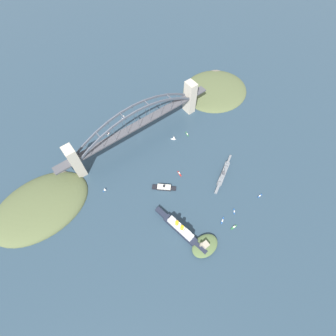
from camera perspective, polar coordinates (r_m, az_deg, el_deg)
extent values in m
plane|color=#283D4C|center=(415.27, -6.77, 6.93)|extent=(1400.00, 1400.00, 0.00)
cube|color=#BCB29E|center=(436.90, 5.19, 16.29)|extent=(13.91, 19.20, 60.99)
cube|color=#BCB29E|center=(374.29, -21.16, 1.41)|extent=(13.91, 19.20, 60.99)
cube|color=#47474C|center=(389.40, -7.28, 10.00)|extent=(204.05, 13.76, 2.40)
cube|color=#47474C|center=(444.76, 7.18, 17.56)|extent=(24.00, 13.76, 2.40)
cube|color=#47474C|center=(371.74, -23.82, 0.17)|extent=(24.00, 13.76, 2.40)
cube|color=#4C515B|center=(426.55, 3.24, 16.99)|extent=(22.78, 1.80, 15.77)
cube|color=#4C515B|center=(408.68, 0.92, 17.02)|extent=(22.49, 1.80, 13.03)
cube|color=#4C515B|center=(393.41, -1.59, 16.72)|extent=(22.14, 1.80, 10.28)
cube|color=#4C515B|center=(380.85, -4.26, 16.04)|extent=(21.75, 1.80, 7.48)
cube|color=#4C515B|center=(371.16, -7.04, 14.95)|extent=(21.32, 1.80, 4.64)
cube|color=#4C515B|center=(364.47, -9.86, 13.45)|extent=(21.32, 1.80, 4.64)
cube|color=#4C515B|center=(360.97, -12.65, 11.56)|extent=(21.75, 1.80, 7.48)
cube|color=#4C515B|center=(360.81, -15.34, 9.30)|extent=(22.14, 1.80, 10.28)
cube|color=#4C515B|center=(364.14, -17.87, 6.76)|extent=(22.49, 1.80, 13.03)
cube|color=#4C515B|center=(371.07, -20.18, 4.00)|extent=(22.78, 1.80, 15.77)
cube|color=#4C515B|center=(419.76, 4.35, 16.07)|extent=(22.78, 1.80, 15.77)
cube|color=#4C515B|center=(401.58, 2.05, 16.08)|extent=(22.49, 1.80, 13.03)
cube|color=#4C515B|center=(386.03, -0.45, 15.75)|extent=(22.14, 1.80, 10.28)
cube|color=#4C515B|center=(373.23, -3.13, 15.03)|extent=(21.75, 1.80, 7.48)
cube|color=#4C515B|center=(363.33, -5.93, 13.91)|extent=(21.32, 1.80, 4.64)
cube|color=#4C515B|center=(356.50, -8.79, 12.37)|extent=(21.32, 1.80, 4.64)
cube|color=#4C515B|center=(352.92, -11.62, 10.43)|extent=(21.75, 1.80, 7.48)
cube|color=#4C515B|center=(352.76, -14.37, 8.14)|extent=(22.14, 1.80, 10.28)
cube|color=#4C515B|center=(356.16, -16.96, 5.55)|extent=(22.49, 1.80, 13.03)
cube|color=#4C515B|center=(363.24, -19.35, 2.75)|extent=(22.78, 1.80, 15.77)
cube|color=#4C515B|center=(432.84, 4.86, 16.44)|extent=(1.40, 12.39, 1.40)
cube|color=#4C515B|center=(396.82, 0.25, 16.48)|extent=(1.40, 12.39, 1.40)
cube|color=#4C515B|center=(371.49, -5.09, 15.08)|extent=(1.40, 12.39, 1.40)
cube|color=#4C515B|center=(358.01, -10.75, 12.05)|extent=(1.40, 12.39, 1.40)
cube|color=#4C515B|center=(357.72, -16.18, 7.51)|extent=(1.40, 12.39, 1.40)
cube|color=#4C515B|center=(371.73, -20.87, 1.97)|extent=(1.40, 12.39, 1.40)
cylinder|color=#4C515B|center=(421.01, 2.08, 16.48)|extent=(0.56, 0.56, 11.85)
cylinder|color=#4C515B|center=(414.13, 3.19, 15.55)|extent=(0.56, 0.56, 11.85)
cylinder|color=#4C515B|center=(407.89, -0.30, 15.81)|extent=(0.56, 0.56, 22.00)
cylinder|color=#4C515B|center=(400.78, 0.81, 14.85)|extent=(0.56, 0.56, 22.00)
cylinder|color=#4C515B|center=(396.52, -2.82, 14.91)|extent=(0.56, 0.56, 29.25)
cylinder|color=#4C515B|center=(389.20, -1.72, 13.91)|extent=(0.56, 0.56, 29.25)
cylinder|color=#4C515B|center=(387.02, -5.43, 13.78)|extent=(0.56, 0.56, 33.60)
cylinder|color=#4C515B|center=(379.52, -4.35, 12.75)|extent=(0.56, 0.56, 33.60)
cylinder|color=#4C515B|center=(379.51, -8.12, 12.41)|extent=(0.56, 0.56, 35.05)
cylinder|color=#4C515B|center=(371.86, -7.06, 11.34)|extent=(0.56, 0.56, 35.05)
cylinder|color=#4C515B|center=(374.10, -10.84, 10.82)|extent=(0.56, 0.56, 33.60)
cylinder|color=#4C515B|center=(366.34, -9.82, 9.71)|extent=(0.56, 0.56, 33.60)
cylinder|color=#4C515B|center=(370.89, -13.55, 9.01)|extent=(0.56, 0.56, 29.25)
cylinder|color=#4C515B|center=(363.06, -12.58, 7.87)|extent=(0.56, 0.56, 29.25)
cylinder|color=#4C515B|center=(369.96, -16.22, 7.03)|extent=(0.56, 0.56, 22.00)
cylinder|color=#4C515B|center=(362.11, -15.30, 5.84)|extent=(0.56, 0.56, 22.00)
cylinder|color=#4C515B|center=(371.37, -18.82, 4.89)|extent=(0.56, 0.56, 11.85)
cylinder|color=#4C515B|center=(363.55, -17.95, 3.67)|extent=(0.56, 0.56, 11.85)
ellipsoid|color=#515B38|center=(502.96, 11.01, 17.52)|extent=(128.50, 116.20, 16.40)
ellipsoid|color=#756B5B|center=(536.24, 10.92, 20.54)|extent=(44.98, 34.86, 9.02)
ellipsoid|color=#515B38|center=(394.48, -27.86, -8.11)|extent=(141.82, 98.80, 26.92)
ellipsoid|color=#756B5B|center=(406.11, -25.36, -2.91)|extent=(49.64, 29.64, 14.81)
cube|color=#1E2333|center=(335.56, 2.94, -14.42)|extent=(18.77, 54.27, 6.52)
cube|color=#1E2333|center=(331.68, 7.77, -18.34)|extent=(8.45, 18.45, 6.52)
cube|color=#1E2333|center=(343.09, -1.57, -10.53)|extent=(9.56, 18.63, 6.52)
cube|color=white|center=(329.01, 2.99, -14.07)|extent=(15.09, 40.87, 7.19)
cube|color=white|center=(322.40, 4.54, -15.05)|extent=(9.02, 9.93, 3.20)
cylinder|color=gold|center=(321.41, 3.33, -13.90)|extent=(4.61, 4.61, 8.07)
cylinder|color=gold|center=(322.99, 2.10, -12.87)|extent=(4.61, 4.61, 8.07)
cylinder|color=tan|center=(323.83, 7.63, -17.76)|extent=(0.50, 0.50, 10.00)
cube|color=slate|center=(381.57, 12.97, -1.29)|extent=(42.55, 26.89, 3.49)
cube|color=slate|center=(398.16, 14.26, 2.06)|extent=(14.57, 9.70, 3.49)
cube|color=slate|center=(366.62, 11.56, -4.93)|extent=(14.87, 10.27, 3.49)
cube|color=slate|center=(378.44, 13.07, -1.01)|extent=(22.27, 15.34, 3.94)
cylinder|color=slate|center=(390.48, 13.95, 1.26)|extent=(5.00, 5.00, 2.20)
cylinder|color=slate|center=(368.64, 12.09, -3.56)|extent=(5.00, 5.00, 2.20)
cylinder|color=slate|center=(372.59, 13.28, -0.47)|extent=(0.60, 0.60, 10.00)
cylinder|color=#4C4C51|center=(372.54, 12.99, -1.23)|extent=(3.93, 3.93, 4.40)
cube|color=black|center=(361.09, -0.94, -4.70)|extent=(21.77, 21.02, 2.16)
cube|color=black|center=(360.57, 1.33, -4.88)|extent=(9.45, 9.39, 2.16)
cube|color=black|center=(362.18, -3.20, -4.51)|extent=(10.29, 10.31, 2.16)
cube|color=beige|center=(358.60, -0.95, -4.50)|extent=(19.55, 18.83, 3.42)
cylinder|color=black|center=(356.00, -0.95, -4.29)|extent=(3.54, 3.54, 2.40)
ellipsoid|color=#4C6038|center=(333.17, 8.71, -17.72)|extent=(37.81, 26.56, 6.57)
cube|color=#9E937F|center=(328.10, 8.83, -17.50)|extent=(8.00, 8.00, 6.61)
cylinder|color=gray|center=(327.00, 7.81, -17.52)|extent=(3.60, 3.60, 7.27)
cylinder|color=#B7B7B2|center=(430.09, -14.14, 7.68)|extent=(3.18, 5.27, 0.90)
cylinder|color=#B7B7B2|center=(431.63, -13.88, 8.01)|extent=(3.18, 5.27, 0.90)
cylinder|color=maroon|center=(429.26, -14.17, 7.77)|extent=(0.14, 0.14, 1.33)
cylinder|color=maroon|center=(430.79, -13.91, 8.10)|extent=(0.14, 0.14, 1.33)
ellipsoid|color=silver|center=(429.01, -14.08, 8.05)|extent=(4.06, 6.41, 1.38)
cylinder|color=maroon|center=(430.45, -14.40, 8.17)|extent=(1.53, 1.29, 1.31)
cube|color=silver|center=(428.97, -14.18, 8.13)|extent=(9.84, 5.94, 0.20)
cube|color=silver|center=(427.52, -13.77, 7.94)|extent=(3.94, 2.67, 0.12)
cube|color=maroon|center=(426.54, -13.81, 8.05)|extent=(0.59, 1.04, 1.50)
cylinder|color=#B7B7B2|center=(449.24, -10.40, 11.53)|extent=(5.12, 1.93, 0.90)
cylinder|color=#B7B7B2|center=(447.17, -10.27, 11.28)|extent=(5.12, 1.93, 0.90)
cylinder|color=navy|center=(448.42, -10.43, 11.63)|extent=(0.14, 0.14, 1.38)
cylinder|color=navy|center=(446.35, -10.29, 11.38)|extent=(0.14, 0.14, 1.38)
ellipsoid|color=silver|center=(446.44, -10.39, 11.62)|extent=(7.11, 2.68, 1.25)
cylinder|color=navy|center=(446.85, -10.00, 11.76)|extent=(1.03, 1.33, 1.19)
cube|color=silver|center=(446.17, -10.29, 11.71)|extent=(3.63, 9.56, 0.20)
cube|color=silver|center=(445.96, -10.76, 11.49)|extent=(1.82, 3.73, 0.12)
cube|color=navy|center=(445.06, -10.79, 11.60)|extent=(1.10, 0.35, 1.50)
cube|color=#2D6B3D|center=(419.02, 4.52, 8.00)|extent=(3.50, 6.44, 1.24)
cube|color=#2D6B3D|center=(421.22, 4.26, 8.39)|extent=(1.64, 2.25, 1.24)
cube|color=#2D6B3D|center=(416.84, 4.78, 7.61)|extent=(1.88, 2.30, 1.24)
cube|color=beige|center=(417.75, 4.58, 8.02)|extent=(2.41, 3.36, 0.96)
cube|color=#2D6B3D|center=(350.80, 15.26, -13.39)|extent=(6.35, 2.94, 0.95)
cube|color=#2D6B3D|center=(349.27, 14.76, -13.78)|extent=(2.15, 1.54, 0.95)
cube|color=#2D6B3D|center=(352.37, 15.76, -12.99)|extent=(2.16, 1.83, 0.95)
cube|color=beige|center=(350.14, 15.39, -13.26)|extent=(3.22, 2.25, 1.11)
cube|color=#234C8C|center=(372.00, -14.76, -5.14)|extent=(4.22, 2.28, 0.90)
cube|color=#234C8C|center=(371.61, -15.06, -5.41)|extent=(1.44, 0.93, 0.90)
cube|color=#234C8C|center=(372.41, -14.46, -4.87)|extent=(1.47, 1.07, 0.90)
cylinder|color=tan|center=(369.06, -14.91, -4.95)|extent=(0.16, 0.16, 5.76)
cone|color=white|center=(369.48, -14.77, -4.85)|extent=(4.32, 4.32, 4.61)
cube|color=#234C8C|center=(380.77, 20.90, -6.16)|extent=(5.58, 2.37, 1.00)
cube|color=#234C8C|center=(382.70, 21.24, -5.83)|extent=(1.87, 1.27, 1.00)
cube|color=#234C8C|center=(378.86, 20.56, -6.49)|extent=(1.88, 1.52, 1.00)
cube|color=beige|center=(379.51, 20.89, -6.16)|extent=(2.81, 1.86, 1.11)
cube|color=#234C8C|center=(359.13, 15.34, -9.84)|extent=(4.97, 5.22, 0.99)
cube|color=#234C8C|center=(360.47, 15.31, -9.30)|extent=(1.95, 2.00, 0.99)
cube|color=#234C8C|center=(357.83, 15.37, -10.37)|extent=(2.09, 2.13, 0.99)
cube|color=beige|center=(358.00, 15.38, -9.88)|extent=(2.89, 2.97, 0.98)
cube|color=#234C8C|center=(350.45, 12.76, -11.98)|extent=(6.79, 5.14, 0.98)
cube|color=#234C8C|center=(352.10, 12.97, -11.36)|extent=(2.51, 2.15, 0.98)
cube|color=#234C8C|center=(348.84, 12.55, -12.60)|extent=(2.63, 2.37, 0.98)
cube|color=beige|center=(349.17, 12.75, -12.04)|extent=(3.73, 3.18, 1.13)
cube|color=silver|center=(411.32, 1.26, 6.84)|extent=(5.41, 5.38, 0.70)
cube|color=silver|center=(411.53, 0.76, 6.89)|extent=(1.99, 1.98, 0.70)
cube|color=silver|center=(411.14, 1.75, 6.79)|extent=(2.13, 2.13, 0.70)
cylinder|color=tan|center=(407.38, 1.21, 7.28)|extent=(0.16, 0.16, 9.39)
cone|color=white|center=(407.67, 1.43, 7.22)|extent=(6.95, 6.95, 7.51)
cube|color=#B2231E|center=(373.55, 2.74, -1.38)|extent=(2.99, 6.56, 0.93)
cube|color=#B2231E|center=(371.83, 3.07, -1.87)|extent=(1.45, 2.25, 0.93)
cube|color=#B2231E|center=(375.30, 2.41, -0.89)|extent=(1.67, 2.29, 0.93)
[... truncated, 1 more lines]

